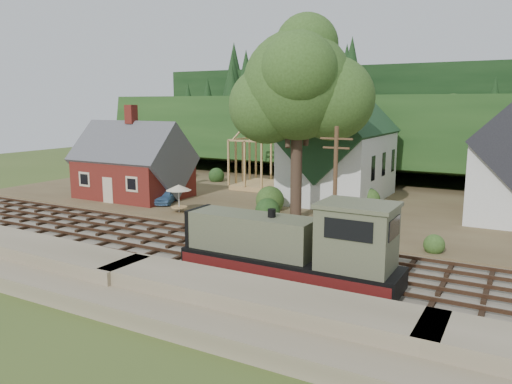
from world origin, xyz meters
The scene contains 16 objects.
ground centered at (0.00, 0.00, 0.00)m, with size 140.00×140.00×0.00m, color #384C1E.
embankment centered at (0.00, -8.50, 0.00)m, with size 64.00×5.00×1.60m, color #7F7259.
railroad_bed centered at (0.00, 0.00, 0.08)m, with size 64.00×11.00×0.16m, color #726B5B.
village_flat centered at (0.00, 18.00, 0.15)m, with size 64.00×26.00×0.30m, color brown.
hillside centered at (0.00, 42.00, 0.00)m, with size 70.00×28.00×8.00m, color #1E3F19.
ridge centered at (0.00, 58.00, 0.00)m, with size 80.00×20.00×12.00m, color black.
depot centered at (-16.00, 11.00, 3.21)m, with size 10.80×7.41×9.00m.
church centered at (2.00, 19.68, 5.18)m, with size 8.40×15.17×13.00m.
timber_frame centered at (-6.00, 22.00, 3.27)m, with size 8.20×6.20×6.99m.
lattice_tower centered at (-6.00, 28.00, 10.03)m, with size 3.20×3.20×12.12m.
big_tree centered at (2.17, 10.08, 10.22)m, with size 10.90×8.40×14.70m.
telegraph_pole_near centered at (7.00, 5.20, 4.25)m, with size 2.20×0.28×8.00m.
locomotive centered at (7.94, -3.00, 2.06)m, with size 11.55×2.89×4.63m.
car_blue centered at (-11.23, 10.01, 0.96)m, with size 1.57×3.90×1.33m, color #5586B7.
car_green centered at (-20.64, 9.81, 0.95)m, with size 1.37×3.93×1.29m, color #7CA673.
patio_set centered at (-7.76, 7.52, 2.32)m, with size 2.13×2.13×2.37m.
Camera 1 is at (18.19, -25.63, 9.48)m, focal length 35.00 mm.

